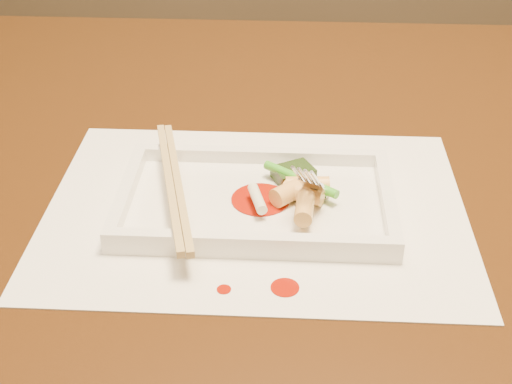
{
  "coord_description": "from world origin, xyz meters",
  "views": [
    {
      "loc": [
        0.09,
        -0.63,
        1.14
      ],
      "look_at": [
        0.06,
        -0.07,
        0.77
      ],
      "focal_mm": 50.0,
      "sensor_mm": 36.0,
      "label": 1
    }
  ],
  "objects_px": {
    "placemat": "(256,208)",
    "fork": "(333,125)",
    "table": "(203,246)",
    "chopstick_a": "(169,183)",
    "plate_base": "(256,204)"
  },
  "relations": [
    {
      "from": "table",
      "to": "plate_base",
      "type": "xyz_separation_m",
      "value": [
        0.06,
        -0.07,
        0.11
      ]
    },
    {
      "from": "placemat",
      "to": "chopstick_a",
      "type": "distance_m",
      "value": 0.09
    },
    {
      "from": "table",
      "to": "chopstick_a",
      "type": "xyz_separation_m",
      "value": [
        -0.02,
        -0.07,
        0.13
      ]
    },
    {
      "from": "placemat",
      "to": "chopstick_a",
      "type": "bearing_deg",
      "value": 180.0
    },
    {
      "from": "table",
      "to": "chopstick_a",
      "type": "distance_m",
      "value": 0.15
    },
    {
      "from": "plate_base",
      "to": "placemat",
      "type": "bearing_deg",
      "value": 0.0
    },
    {
      "from": "table",
      "to": "placemat",
      "type": "distance_m",
      "value": 0.14
    },
    {
      "from": "plate_base",
      "to": "chopstick_a",
      "type": "height_order",
      "value": "chopstick_a"
    },
    {
      "from": "table",
      "to": "placemat",
      "type": "bearing_deg",
      "value": -48.17
    },
    {
      "from": "table",
      "to": "fork",
      "type": "height_order",
      "value": "fork"
    },
    {
      "from": "placemat",
      "to": "fork",
      "type": "relative_size",
      "value": 2.86
    },
    {
      "from": "chopstick_a",
      "to": "plate_base",
      "type": "bearing_deg",
      "value": 0.0
    },
    {
      "from": "placemat",
      "to": "table",
      "type": "bearing_deg",
      "value": 131.83
    },
    {
      "from": "plate_base",
      "to": "fork",
      "type": "xyz_separation_m",
      "value": [
        0.07,
        0.02,
        0.08
      ]
    },
    {
      "from": "table",
      "to": "placemat",
      "type": "xyz_separation_m",
      "value": [
        0.06,
        -0.07,
        0.1
      ]
    }
  ]
}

